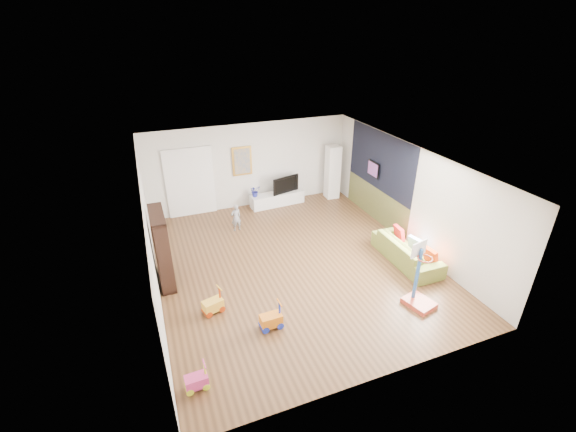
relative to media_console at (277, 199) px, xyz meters
name	(u,v)px	position (x,y,z in m)	size (l,w,h in m)	color
floor	(294,263)	(-0.79, -3.42, -0.21)	(6.50, 7.50, 0.00)	brown
ceiling	(295,161)	(-0.79, -3.42, 2.49)	(6.50, 7.50, 0.00)	white
wall_back	(250,166)	(-0.79, 0.33, 1.14)	(6.50, 0.00, 2.70)	silver
wall_front	(385,318)	(-0.79, -7.17, 1.14)	(6.50, 0.00, 2.70)	silver
wall_left	(150,241)	(-4.04, -3.42, 1.14)	(0.00, 7.50, 2.70)	silver
wall_right	(408,195)	(2.46, -3.42, 1.14)	(0.00, 7.50, 2.70)	silver
navy_accent	(380,161)	(2.44, -2.02, 1.64)	(0.01, 3.20, 1.70)	black
olive_wainscot	(375,204)	(2.44, -2.02, 0.29)	(0.01, 3.20, 1.00)	brown
doorway	(190,183)	(-2.69, 0.29, 0.84)	(1.45, 0.06, 2.10)	white
painting_back	(242,161)	(-1.04, 0.29, 1.34)	(0.62, 0.06, 0.92)	gold
artwork_right	(373,169)	(2.38, -1.82, 1.34)	(0.04, 0.56, 0.46)	#7F3F8C
media_console	(277,199)	(0.00, 0.00, 0.00)	(1.79, 0.45, 0.42)	silver
tall_cabinet	(332,172)	(1.96, -0.07, 0.70)	(0.42, 0.42, 1.81)	white
bookshelf	(162,248)	(-3.83, -2.98, 0.67)	(0.31, 1.20, 1.75)	black
sofa	(407,251)	(1.89, -4.35, 0.09)	(2.04, 0.80, 0.60)	olive
basketball_hoop	(424,277)	(1.11, -5.87, 0.53)	(0.51, 0.62, 1.48)	#B83E2A
ride_on_yellow	(212,301)	(-3.04, -4.48, 0.07)	(0.41, 0.26, 0.55)	gold
ride_on_orange	(271,316)	(-2.06, -5.35, 0.08)	(0.43, 0.27, 0.57)	orange
ride_on_pink	(196,377)	(-3.67, -6.25, 0.04)	(0.37, 0.23, 0.50)	#CC357D
child	(236,218)	(-1.70, -1.22, 0.20)	(0.30, 0.20, 0.83)	gray
tv	(284,184)	(0.26, 0.02, 0.49)	(0.97, 0.13, 0.56)	black
vase_plant	(255,191)	(-0.74, 0.02, 0.39)	(0.33, 0.28, 0.36)	navy
pillow_left	(431,256)	(2.09, -4.95, 0.26)	(0.10, 0.38, 0.38)	red
pillow_center	(415,244)	(2.10, -4.37, 0.26)	(0.10, 0.38, 0.38)	white
pillow_right	(399,233)	(2.06, -3.76, 0.26)	(0.10, 0.38, 0.38)	red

